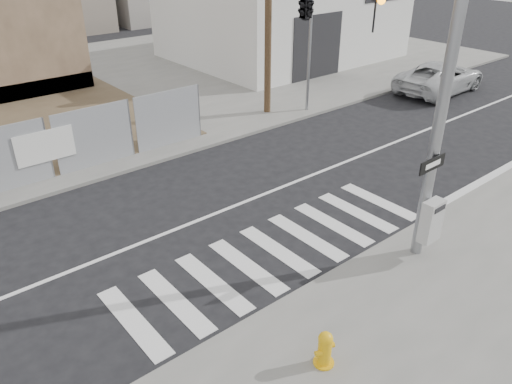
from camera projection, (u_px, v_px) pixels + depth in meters
ground at (220, 212)px, 14.23m from camera, size 100.00×100.00×0.00m
sidewalk_far at (48, 96)px, 23.73m from camera, size 50.00×20.00×0.12m
signal_pole at (347, 40)px, 11.98m from camera, size 0.96×5.87×7.00m
far_signal_pole at (311, 30)px, 20.20m from camera, size 0.16×0.20×5.60m
concrete_wall_right at (21, 24)px, 21.93m from camera, size 5.50×1.30×8.00m
auto_shop at (282, 14)px, 29.70m from camera, size 12.00×10.20×5.95m
fire_hydrant at (325, 349)px, 8.99m from camera, size 0.50×0.50×0.73m
suv at (440, 77)px, 24.15m from camera, size 5.39×2.71×1.46m
traffic_cone_d at (42, 168)px, 15.83m from camera, size 0.40×0.40×0.64m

